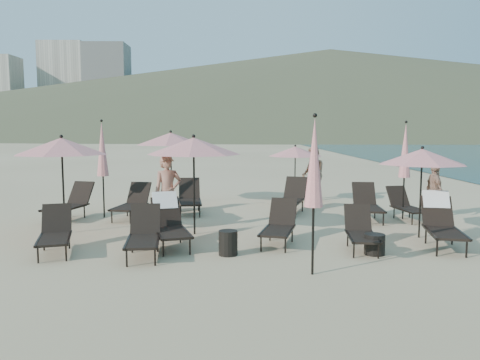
{
  "coord_description": "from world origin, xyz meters",
  "views": [
    {
      "loc": [
        -1.08,
        -9.42,
        2.47
      ],
      "look_at": [
        -0.98,
        3.5,
        1.1
      ],
      "focal_mm": 35.0,
      "sensor_mm": 36.0,
      "label": 1
    }
  ],
  "objects_px": {
    "lounger_1": "(169,222)",
    "lounger_4": "(361,230)",
    "umbrella_open_4": "(295,151)",
    "umbrella_closed_2": "(102,150)",
    "umbrella_closed_1": "(405,151)",
    "umbrella_closed_0": "(314,163)",
    "lounger_6": "(70,203)",
    "umbrella_open_1": "(194,146)",
    "side_table_1": "(375,244)",
    "lounger_7": "(132,202)",
    "beachgoer_a": "(168,193)",
    "lounger_2": "(144,234)",
    "lounger_3": "(279,224)",
    "umbrella_open_3": "(171,139)",
    "side_table_0": "(228,243)",
    "umbrella_open_2": "(422,157)",
    "lounger_8": "(190,198)",
    "lounger_10": "(367,203)",
    "lounger_5": "(441,221)",
    "beachgoer_c": "(435,190)",
    "lounger_11": "(406,205)",
    "umbrella_open_0": "(62,146)",
    "lounger_0": "(55,232)",
    "lounger_9": "(292,197)",
    "beachgoer_b": "(313,174)"
  },
  "relations": [
    {
      "from": "lounger_1",
      "to": "lounger_4",
      "type": "bearing_deg",
      "value": -22.38
    },
    {
      "from": "umbrella_open_4",
      "to": "umbrella_closed_2",
      "type": "height_order",
      "value": "umbrella_closed_2"
    },
    {
      "from": "lounger_4",
      "to": "umbrella_closed_1",
      "type": "height_order",
      "value": "umbrella_closed_1"
    },
    {
      "from": "umbrella_closed_0",
      "to": "lounger_6",
      "type": "bearing_deg",
      "value": 139.38
    },
    {
      "from": "umbrella_open_1",
      "to": "side_table_1",
      "type": "relative_size",
      "value": 5.76
    },
    {
      "from": "umbrella_closed_2",
      "to": "lounger_6",
      "type": "bearing_deg",
      "value": -164.07
    },
    {
      "from": "lounger_7",
      "to": "beachgoer_a",
      "type": "distance_m",
      "value": 2.13
    },
    {
      "from": "lounger_4",
      "to": "lounger_2",
      "type": "bearing_deg",
      "value": -168.13
    },
    {
      "from": "umbrella_open_1",
      "to": "umbrella_closed_2",
      "type": "xyz_separation_m",
      "value": [
        -2.78,
        2.19,
        -0.17
      ]
    },
    {
      "from": "lounger_1",
      "to": "lounger_3",
      "type": "bearing_deg",
      "value": -14.16
    },
    {
      "from": "lounger_4",
      "to": "umbrella_closed_2",
      "type": "height_order",
      "value": "umbrella_closed_2"
    },
    {
      "from": "umbrella_open_4",
      "to": "umbrella_open_3",
      "type": "bearing_deg",
      "value": -176.37
    },
    {
      "from": "side_table_0",
      "to": "umbrella_closed_2",
      "type": "bearing_deg",
      "value": 131.45
    },
    {
      "from": "umbrella_open_2",
      "to": "umbrella_open_4",
      "type": "bearing_deg",
      "value": 112.5
    },
    {
      "from": "side_table_0",
      "to": "umbrella_open_1",
      "type": "bearing_deg",
      "value": 113.8
    },
    {
      "from": "side_table_1",
      "to": "lounger_8",
      "type": "bearing_deg",
      "value": 130.96
    },
    {
      "from": "lounger_10",
      "to": "umbrella_open_4",
      "type": "relative_size",
      "value": 0.88
    },
    {
      "from": "side_table_0",
      "to": "lounger_5",
      "type": "bearing_deg",
      "value": 8.88
    },
    {
      "from": "lounger_3",
      "to": "lounger_10",
      "type": "height_order",
      "value": "lounger_10"
    },
    {
      "from": "lounger_7",
      "to": "beachgoer_c",
      "type": "xyz_separation_m",
      "value": [
        8.62,
        0.12,
        0.32
      ]
    },
    {
      "from": "lounger_8",
      "to": "umbrella_closed_0",
      "type": "distance_m",
      "value": 6.83
    },
    {
      "from": "lounger_8",
      "to": "side_table_0",
      "type": "bearing_deg",
      "value": -82.04
    },
    {
      "from": "lounger_3",
      "to": "lounger_10",
      "type": "xyz_separation_m",
      "value": [
        2.69,
        2.74,
        0.03
      ]
    },
    {
      "from": "lounger_6",
      "to": "lounger_8",
      "type": "height_order",
      "value": "lounger_8"
    },
    {
      "from": "lounger_6",
      "to": "lounger_5",
      "type": "bearing_deg",
      "value": -4.5
    },
    {
      "from": "lounger_11",
      "to": "side_table_0",
      "type": "height_order",
      "value": "lounger_11"
    },
    {
      "from": "umbrella_closed_1",
      "to": "beachgoer_a",
      "type": "relative_size",
      "value": 1.47
    },
    {
      "from": "beachgoer_c",
      "to": "lounger_10",
      "type": "bearing_deg",
      "value": 100.77
    },
    {
      "from": "lounger_1",
      "to": "umbrella_open_4",
      "type": "distance_m",
      "value": 7.08
    },
    {
      "from": "lounger_8",
      "to": "beachgoer_a",
      "type": "xyz_separation_m",
      "value": [
        -0.28,
        -2.49,
        0.47
      ]
    },
    {
      "from": "lounger_1",
      "to": "umbrella_open_0",
      "type": "xyz_separation_m",
      "value": [
        -2.7,
        1.22,
        1.58
      ]
    },
    {
      "from": "umbrella_closed_0",
      "to": "side_table_0",
      "type": "xyz_separation_m",
      "value": [
        -1.48,
        1.27,
        -1.67
      ]
    },
    {
      "from": "lounger_0",
      "to": "lounger_2",
      "type": "relative_size",
      "value": 1.0
    },
    {
      "from": "lounger_5",
      "to": "side_table_1",
      "type": "bearing_deg",
      "value": -145.95
    },
    {
      "from": "lounger_9",
      "to": "umbrella_closed_2",
      "type": "relative_size",
      "value": 0.68
    },
    {
      "from": "lounger_2",
      "to": "umbrella_open_3",
      "type": "xyz_separation_m",
      "value": [
        -0.36,
        6.6,
        1.75
      ]
    },
    {
      "from": "lounger_3",
      "to": "lounger_11",
      "type": "distance_m",
      "value": 4.69
    },
    {
      "from": "umbrella_open_0",
      "to": "beachgoer_a",
      "type": "bearing_deg",
      "value": 7.2
    },
    {
      "from": "lounger_2",
      "to": "beachgoer_c",
      "type": "relative_size",
      "value": 1.1
    },
    {
      "from": "umbrella_open_1",
      "to": "lounger_4",
      "type": "bearing_deg",
      "value": -22.12
    },
    {
      "from": "lounger_0",
      "to": "lounger_4",
      "type": "xyz_separation_m",
      "value": [
        6.27,
        0.21,
        -0.02
      ]
    },
    {
      "from": "lounger_8",
      "to": "beachgoer_a",
      "type": "bearing_deg",
      "value": -102.97
    },
    {
      "from": "lounger_10",
      "to": "umbrella_open_0",
      "type": "height_order",
      "value": "umbrella_open_0"
    },
    {
      "from": "lounger_2",
      "to": "side_table_0",
      "type": "height_order",
      "value": "lounger_2"
    },
    {
      "from": "umbrella_open_0",
      "to": "umbrella_closed_2",
      "type": "distance_m",
      "value": 2.11
    },
    {
      "from": "lounger_10",
      "to": "beachgoer_b",
      "type": "distance_m",
      "value": 3.87
    },
    {
      "from": "lounger_5",
      "to": "umbrella_closed_2",
      "type": "distance_m",
      "value": 8.95
    },
    {
      "from": "lounger_7",
      "to": "umbrella_closed_2",
      "type": "xyz_separation_m",
      "value": [
        -0.83,
        0.11,
        1.49
      ]
    },
    {
      "from": "lounger_2",
      "to": "beachgoer_a",
      "type": "distance_m",
      "value": 2.4
    },
    {
      "from": "lounger_2",
      "to": "umbrella_open_3",
      "type": "distance_m",
      "value": 6.84
    }
  ]
}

